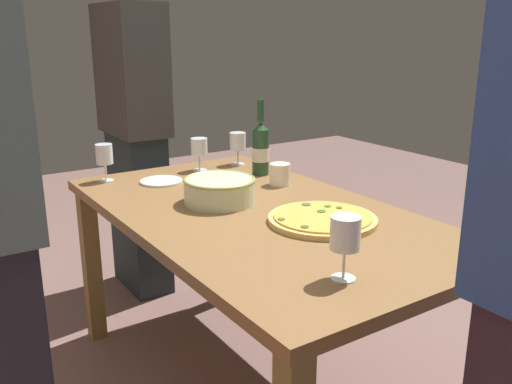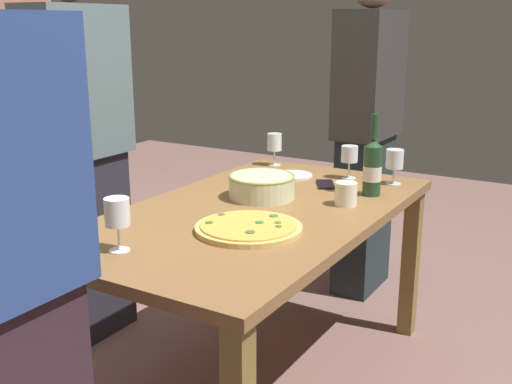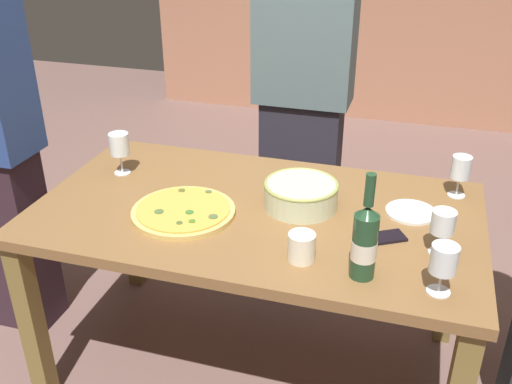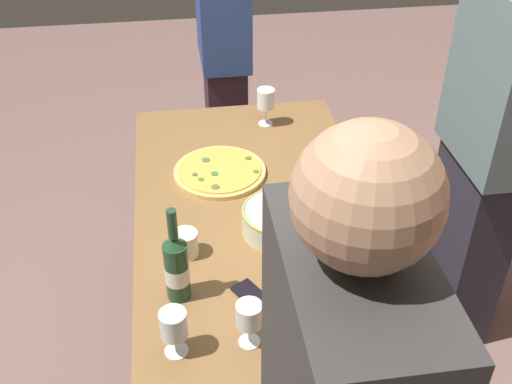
{
  "view_description": "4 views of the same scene",
  "coord_description": "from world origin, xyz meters",
  "px_view_note": "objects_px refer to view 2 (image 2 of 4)",
  "views": [
    {
      "loc": [
        -1.59,
        1.06,
        1.37
      ],
      "look_at": [
        0.0,
        0.0,
        0.82
      ],
      "focal_mm": 38.9,
      "sensor_mm": 36.0,
      "label": 1
    },
    {
      "loc": [
        -1.95,
        -1.18,
        1.44
      ],
      "look_at": [
        0.0,
        0.0,
        0.82
      ],
      "focal_mm": 43.48,
      "sensor_mm": 36.0,
      "label": 2
    },
    {
      "loc": [
        0.52,
        -1.76,
        1.77
      ],
      "look_at": [
        0.0,
        0.0,
        0.82
      ],
      "focal_mm": 40.73,
      "sensor_mm": 36.0,
      "label": 3
    },
    {
      "loc": [
        1.84,
        -0.27,
        2.17
      ],
      "look_at": [
        0.0,
        0.0,
        0.82
      ],
      "focal_mm": 43.87,
      "sensor_mm": 36.0,
      "label": 4
    }
  ],
  "objects_px": {
    "person_host": "(367,131)",
    "wine_glass_near_pizza": "(349,156)",
    "pizza": "(249,228)",
    "wine_glass_far_left": "(275,143)",
    "wine_glass_far_right": "(395,161)",
    "serving_bowl": "(262,185)",
    "person_guest_right": "(81,150)",
    "wine_glass_by_bottle": "(117,215)",
    "cell_phone": "(326,184)",
    "dining_table": "(256,232)",
    "cup_amber": "(346,194)",
    "wine_bottle": "(372,166)",
    "side_plate": "(293,175)"
  },
  "relations": [
    {
      "from": "dining_table",
      "to": "pizza",
      "type": "xyz_separation_m",
      "value": [
        -0.24,
        -0.11,
        0.11
      ]
    },
    {
      "from": "wine_glass_by_bottle",
      "to": "wine_glass_far_right",
      "type": "height_order",
      "value": "wine_glass_by_bottle"
    },
    {
      "from": "person_host",
      "to": "person_guest_right",
      "type": "height_order",
      "value": "person_guest_right"
    },
    {
      "from": "pizza",
      "to": "serving_bowl",
      "type": "bearing_deg",
      "value": 24.52
    },
    {
      "from": "serving_bowl",
      "to": "cup_amber",
      "type": "xyz_separation_m",
      "value": [
        0.08,
        -0.34,
        -0.01
      ]
    },
    {
      "from": "wine_bottle",
      "to": "person_guest_right",
      "type": "bearing_deg",
      "value": 110.48
    },
    {
      "from": "wine_glass_by_bottle",
      "to": "person_guest_right",
      "type": "distance_m",
      "value": 0.96
    },
    {
      "from": "dining_table",
      "to": "wine_glass_near_pizza",
      "type": "relative_size",
      "value": 10.57
    },
    {
      "from": "wine_glass_far_right",
      "to": "cell_phone",
      "type": "distance_m",
      "value": 0.32
    },
    {
      "from": "wine_glass_far_left",
      "to": "cell_phone",
      "type": "bearing_deg",
      "value": -120.91
    },
    {
      "from": "wine_bottle",
      "to": "wine_glass_far_right",
      "type": "xyz_separation_m",
      "value": [
        0.22,
        -0.02,
        -0.02
      ]
    },
    {
      "from": "pizza",
      "to": "person_guest_right",
      "type": "relative_size",
      "value": 0.21
    },
    {
      "from": "wine_glass_by_bottle",
      "to": "person_host",
      "type": "xyz_separation_m",
      "value": [
        1.75,
        -0.13,
        0.02
      ]
    },
    {
      "from": "wine_bottle",
      "to": "wine_glass_far_right",
      "type": "bearing_deg",
      "value": -4.65
    },
    {
      "from": "pizza",
      "to": "person_host",
      "type": "relative_size",
      "value": 0.21
    },
    {
      "from": "pizza",
      "to": "person_guest_right",
      "type": "bearing_deg",
      "value": 78.42
    },
    {
      "from": "dining_table",
      "to": "cup_amber",
      "type": "bearing_deg",
      "value": -50.06
    },
    {
      "from": "wine_bottle",
      "to": "cup_amber",
      "type": "bearing_deg",
      "value": 170.45
    },
    {
      "from": "wine_glass_far_left",
      "to": "wine_glass_far_right",
      "type": "distance_m",
      "value": 0.64
    },
    {
      "from": "wine_glass_near_pizza",
      "to": "cup_amber",
      "type": "distance_m",
      "value": 0.44
    },
    {
      "from": "dining_table",
      "to": "serving_bowl",
      "type": "distance_m",
      "value": 0.22
    },
    {
      "from": "pizza",
      "to": "wine_glass_far_left",
      "type": "relative_size",
      "value": 2.3
    },
    {
      "from": "cup_amber",
      "to": "side_plate",
      "type": "xyz_separation_m",
      "value": [
        0.31,
        0.4,
        -0.04
      ]
    },
    {
      "from": "wine_glass_by_bottle",
      "to": "person_host",
      "type": "distance_m",
      "value": 1.75
    },
    {
      "from": "wine_glass_by_bottle",
      "to": "person_host",
      "type": "relative_size",
      "value": 0.1
    },
    {
      "from": "serving_bowl",
      "to": "cell_phone",
      "type": "distance_m",
      "value": 0.35
    },
    {
      "from": "wine_glass_by_bottle",
      "to": "cup_amber",
      "type": "relative_size",
      "value": 1.88
    },
    {
      "from": "wine_glass_far_left",
      "to": "side_plate",
      "type": "xyz_separation_m",
      "value": [
        -0.16,
        -0.19,
        -0.11
      ]
    },
    {
      "from": "serving_bowl",
      "to": "person_guest_right",
      "type": "bearing_deg",
      "value": 102.14
    },
    {
      "from": "wine_glass_far_right",
      "to": "person_guest_right",
      "type": "height_order",
      "value": "person_guest_right"
    },
    {
      "from": "wine_glass_by_bottle",
      "to": "wine_glass_far_left",
      "type": "height_order",
      "value": "wine_glass_by_bottle"
    },
    {
      "from": "pizza",
      "to": "cell_phone",
      "type": "height_order",
      "value": "pizza"
    },
    {
      "from": "side_plate",
      "to": "person_guest_right",
      "type": "xyz_separation_m",
      "value": [
        -0.57,
        0.77,
        0.14
      ]
    },
    {
      "from": "dining_table",
      "to": "wine_bottle",
      "type": "xyz_separation_m",
      "value": [
        0.42,
        -0.3,
        0.22
      ]
    },
    {
      "from": "serving_bowl",
      "to": "person_host",
      "type": "relative_size",
      "value": 0.16
    },
    {
      "from": "dining_table",
      "to": "person_guest_right",
      "type": "height_order",
      "value": "person_guest_right"
    },
    {
      "from": "person_host",
      "to": "wine_glass_near_pizza",
      "type": "bearing_deg",
      "value": 12.55
    },
    {
      "from": "cup_amber",
      "to": "person_host",
      "type": "distance_m",
      "value": 0.95
    },
    {
      "from": "person_guest_right",
      "to": "wine_glass_by_bottle",
      "type": "bearing_deg",
      "value": -39.0
    },
    {
      "from": "wine_glass_near_pizza",
      "to": "cell_phone",
      "type": "xyz_separation_m",
      "value": [
        -0.18,
        0.03,
        -0.1
      ]
    },
    {
      "from": "serving_bowl",
      "to": "wine_bottle",
      "type": "xyz_separation_m",
      "value": [
        0.27,
        -0.37,
        0.07
      ]
    },
    {
      "from": "pizza",
      "to": "cup_amber",
      "type": "height_order",
      "value": "cup_amber"
    },
    {
      "from": "serving_bowl",
      "to": "wine_glass_near_pizza",
      "type": "distance_m",
      "value": 0.52
    },
    {
      "from": "wine_glass_far_left",
      "to": "side_plate",
      "type": "bearing_deg",
      "value": -129.76
    },
    {
      "from": "wine_glass_far_right",
      "to": "wine_glass_far_left",
      "type": "bearing_deg",
      "value": 85.11
    },
    {
      "from": "cup_amber",
      "to": "wine_glass_far_left",
      "type": "bearing_deg",
      "value": 51.33
    },
    {
      "from": "wine_glass_far_right",
      "to": "side_plate",
      "type": "xyz_separation_m",
      "value": [
        -0.1,
        0.45,
        -0.1
      ]
    },
    {
      "from": "dining_table",
      "to": "cell_phone",
      "type": "xyz_separation_m",
      "value": [
        0.46,
        -0.08,
        0.1
      ]
    },
    {
      "from": "wine_glass_near_pizza",
      "to": "dining_table",
      "type": "bearing_deg",
      "value": 170.06
    },
    {
      "from": "wine_glass_far_left",
      "to": "cup_amber",
      "type": "height_order",
      "value": "wine_glass_far_left"
    }
  ]
}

